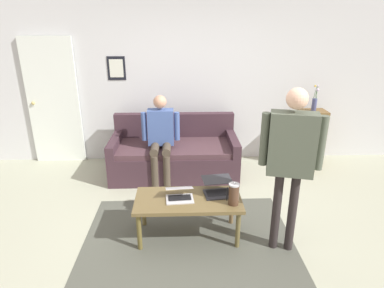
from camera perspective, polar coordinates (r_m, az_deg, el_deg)
The scene contains 13 objects.
ground_plane at distance 3.92m, azimuth 1.07°, elevation -14.72°, with size 7.68×7.68×0.00m, color #ACAF96.
area_rug at distance 3.77m, azimuth -0.60°, elevation -16.34°, with size 2.29×1.74×0.01m, color #4F5248.
back_wall at distance 5.47m, azimuth -0.08°, elevation 11.02°, with size 7.04×0.11×2.70m.
interior_door at distance 5.82m, azimuth -22.88°, elevation 6.72°, with size 0.82×0.09×2.05m.
couch at distance 5.12m, azimuth -3.06°, elevation -1.92°, with size 1.90×0.92×0.88m.
coffee_table at distance 3.62m, azimuth -0.66°, elevation -10.17°, with size 1.15×0.56×0.47m.
laptop_left at distance 3.57m, azimuth -2.18°, elevation -8.86°, with size 0.31×0.28×0.14m.
laptop_center at distance 3.69m, azimuth 4.60°, elevation -7.73°, with size 0.37×0.39×0.13m.
french_press at distance 3.46m, azimuth 7.25°, elevation -8.59°, with size 0.13×0.11×0.26m.
side_shelf at distance 5.72m, azimuth 19.74°, elevation 1.01°, with size 0.42×0.32×0.92m.
flower_vase at distance 5.56m, azimuth 20.50°, elevation 6.80°, with size 0.08×0.09×0.40m.
person_standing at distance 3.26m, azimuth 16.81°, elevation -1.33°, with size 0.60×0.29×1.71m.
person_seated at distance 4.76m, azimuth -5.45°, elevation 1.71°, with size 0.55×0.51×1.28m.
Camera 1 is at (0.18, 3.19, 2.27)m, focal length 30.75 mm.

